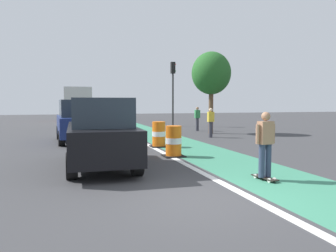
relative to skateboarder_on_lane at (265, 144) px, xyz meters
name	(u,v)px	position (x,y,z in m)	size (l,w,h in m)	color
ground_plane	(206,199)	(-2.05, -1.13, -0.91)	(100.00, 100.00, 0.00)	#38383A
bike_lane_strip	(161,137)	(0.35, 10.87, -0.91)	(2.50, 80.00, 0.01)	#387F60
lane_divider_stripe	(134,138)	(-1.15, 10.87, -0.91)	(0.20, 80.00, 0.01)	silver
skateboarder_on_lane	(265,144)	(0.00, 0.00, 0.00)	(0.57, 0.82, 1.69)	black
parked_suv_nearest	(101,132)	(-3.70, 2.88, 0.12)	(2.00, 4.64, 2.04)	black
parked_suv_second	(78,121)	(-4.12, 9.78, 0.12)	(2.08, 4.68, 2.04)	navy
traffic_barrel_front	(174,142)	(-1.04, 4.15, -0.38)	(0.73, 0.73, 1.09)	orange
traffic_barrel_mid	(159,135)	(-0.85, 6.82, -0.38)	(0.73, 0.73, 1.09)	orange
delivery_truck_down_block	(77,103)	(-3.59, 26.06, 0.94)	(2.42, 7.62, 3.23)	beige
traffic_light_corner	(173,82)	(3.56, 18.68, 2.59)	(0.41, 0.32, 5.10)	#2D2D2D
pedestrian_crossing	(197,118)	(3.79, 14.01, -0.05)	(0.34, 0.20, 1.61)	#33333D
pedestrian_waiting	(211,122)	(2.89, 9.77, -0.05)	(0.34, 0.20, 1.61)	#33333D
street_tree_sidewalk	(211,74)	(3.90, 12.03, 2.76)	(2.40, 2.40, 5.00)	brown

